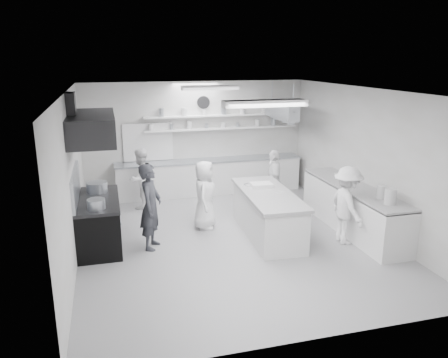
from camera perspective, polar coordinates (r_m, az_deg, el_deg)
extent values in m
cube|color=#939396|center=(9.12, 0.95, -7.82)|extent=(6.00, 7.00, 0.02)
cube|color=silver|center=(8.39, 1.05, 11.47)|extent=(6.00, 7.00, 0.02)
cube|color=silver|center=(11.96, -3.64, 5.38)|extent=(6.00, 0.04, 3.00)
cube|color=silver|center=(5.52, 11.12, -7.20)|extent=(6.00, 0.04, 3.00)
cube|color=silver|center=(8.35, -19.22, 0.05)|extent=(0.04, 7.00, 3.00)
cube|color=silver|center=(9.87, 18.01, 2.45)|extent=(0.04, 7.00, 3.00)
cube|color=black|center=(9.02, -15.93, -5.56)|extent=(0.80, 1.80, 0.90)
cube|color=black|center=(8.54, -16.88, 6.43)|extent=(0.85, 2.00, 0.50)
cube|color=silver|center=(11.97, -1.86, 0.30)|extent=(5.00, 0.60, 0.92)
cube|color=silver|center=(11.95, -0.22, 6.61)|extent=(4.20, 0.26, 0.04)
cube|color=silver|center=(11.90, -0.22, 8.28)|extent=(4.20, 0.26, 0.04)
cube|color=black|center=(11.77, -9.85, 4.76)|extent=(1.30, 0.04, 1.00)
cylinder|color=silver|center=(11.83, -2.71, 9.92)|extent=(0.32, 0.05, 0.32)
cube|color=silver|center=(9.80, 16.41, -3.78)|extent=(0.74, 3.30, 0.94)
cube|color=#ABB1B8|center=(11.38, 7.47, 8.83)|extent=(0.30, 1.60, 0.40)
cube|color=silver|center=(6.69, 5.36, 9.77)|extent=(1.30, 0.25, 0.10)
cube|color=silver|center=(10.13, -1.82, 11.77)|extent=(1.30, 0.25, 0.10)
cube|color=silver|center=(9.21, 5.69, -4.65)|extent=(1.00, 2.42, 0.88)
cylinder|color=#ABB1B8|center=(9.28, -16.18, -1.15)|extent=(0.42, 0.42, 0.25)
imported|color=#2E2F35|center=(8.54, -9.50, -3.57)|extent=(0.60, 0.72, 1.68)
imported|color=white|center=(10.91, -10.76, 0.05)|extent=(0.91, 0.91, 1.48)
imported|color=white|center=(9.45, -2.54, -2.08)|extent=(0.70, 0.85, 1.49)
imported|color=white|center=(10.51, 6.49, -0.28)|extent=(0.58, 0.95, 1.52)
imported|color=white|center=(9.01, 15.69, -3.30)|extent=(0.61, 1.03, 1.57)
imported|color=#ABB1B8|center=(9.55, 3.46, -0.88)|extent=(0.30, 0.30, 0.06)
imported|color=silver|center=(9.08, 7.27, -1.87)|extent=(0.24, 0.24, 0.06)
imported|color=silver|center=(10.52, 14.75, 0.50)|extent=(0.27, 0.27, 0.06)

